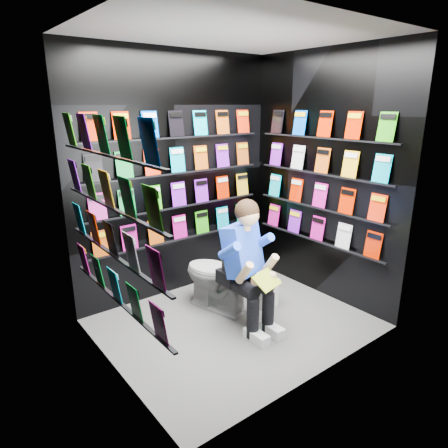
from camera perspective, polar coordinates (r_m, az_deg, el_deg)
floor at (r=4.02m, az=1.50°, el=-13.98°), size 2.40×2.40×0.00m
ceiling at (r=3.50m, az=1.86°, el=25.74°), size 2.40×2.40×0.00m
wall_back at (r=4.34m, az=-6.78°, el=6.65°), size 2.40×0.04×2.60m
wall_front at (r=2.86m, az=14.47°, el=0.89°), size 2.40×0.04×2.60m
wall_left at (r=2.95m, az=-16.72°, el=1.19°), size 0.04×2.00×2.60m
wall_right at (r=4.38m, az=13.98°, el=6.36°), size 0.04×2.00×2.60m
comics_back at (r=4.31m, az=-6.58°, el=6.66°), size 2.10×0.06×1.37m
comics_left at (r=2.95m, az=-16.19°, el=1.38°), size 0.06×1.70×1.37m
comics_right at (r=4.36m, az=13.73°, el=6.39°), size 0.06×1.70×1.37m
toilet at (r=4.13m, az=-1.02°, el=-7.33°), size 0.60×0.83×0.73m
longbox at (r=4.37m, az=5.28°, el=-9.26°), size 0.26×0.40×0.28m
longbox_lid at (r=4.31m, az=5.33°, el=-7.42°), size 0.29×0.42×0.03m
reader at (r=3.71m, az=2.47°, el=-3.81°), size 0.66×0.82×1.33m
held_comic at (r=3.54m, az=6.12°, el=-7.98°), size 0.30×0.22×0.11m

